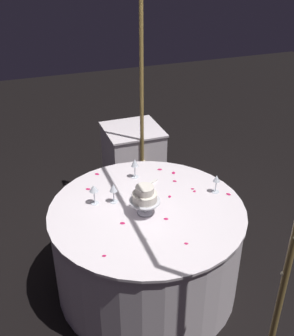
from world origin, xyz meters
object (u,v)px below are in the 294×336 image
at_px(tiered_cake, 145,196).
at_px(decorative_arch, 197,91).
at_px(cake_knife, 146,186).
at_px(main_table, 147,248).
at_px(wine_glass_0, 94,189).
at_px(wine_glass_1, 135,164).
at_px(wine_glass_2, 216,180).
at_px(side_table, 133,160).
at_px(wine_glass_3, 113,189).

bearing_deg(tiered_cake, decorative_arch, 96.72).
xyz_separation_m(decorative_arch, cake_knife, (-0.28, -0.25, -0.84)).
height_order(decorative_arch, main_table, decorative_arch).
xyz_separation_m(decorative_arch, main_table, (0.00, -0.35, -1.22)).
xyz_separation_m(tiered_cake, wine_glass_0, (-0.24, -0.31, -0.02)).
bearing_deg(tiered_cake, cake_knife, 158.41).
relative_size(decorative_arch, wine_glass_0, 15.33).
bearing_deg(wine_glass_0, cake_knife, 100.97).
bearing_deg(decorative_arch, wine_glass_0, -105.86).
xyz_separation_m(wine_glass_1, wine_glass_2, (0.43, 0.51, -0.01)).
bearing_deg(wine_glass_2, wine_glass_1, -129.73).
distance_m(decorative_arch, side_table, 1.84).
bearing_deg(side_table, wine_glass_2, 9.53).
distance_m(decorative_arch, wine_glass_1, 0.90).
bearing_deg(cake_knife, wine_glass_3, -69.01).
xyz_separation_m(wine_glass_1, wine_glass_3, (0.29, -0.26, -0.01)).
bearing_deg(side_table, wine_glass_1, -17.16).
distance_m(side_table, tiered_cake, 1.56).
xyz_separation_m(wine_glass_0, wine_glass_1, (-0.26, 0.40, 0.00)).
height_order(decorative_arch, tiered_cake, decorative_arch).
xyz_separation_m(main_table, wine_glass_2, (-0.03, 0.57, 0.48)).
bearing_deg(wine_glass_3, main_table, 50.58).
bearing_deg(main_table, decorative_arch, 90.02).
bearing_deg(tiered_cake, wine_glass_0, -128.12).
relative_size(main_table, tiered_cake, 6.51).
bearing_deg(wine_glass_0, wine_glass_1, 122.68).
relative_size(wine_glass_1, wine_glass_3, 1.08).
bearing_deg(wine_glass_0, decorative_arch, 74.14).
relative_size(side_table, cake_knife, 2.79).
xyz_separation_m(wine_glass_0, cake_knife, (-0.08, 0.43, -0.12)).
distance_m(wine_glass_2, cake_knife, 0.55).
bearing_deg(side_table, cake_knife, -12.88).
bearing_deg(decorative_arch, cake_knife, -137.87).
height_order(side_table, tiered_cake, tiered_cake).
bearing_deg(side_table, main_table, -14.09).
xyz_separation_m(decorative_arch, tiered_cake, (0.04, -0.38, -0.71)).
relative_size(wine_glass_2, wine_glass_3, 0.96).
bearing_deg(wine_glass_3, tiered_cake, 38.58).
bearing_deg(decorative_arch, wine_glass_1, -147.53).
distance_m(wine_glass_0, wine_glass_3, 0.14).
bearing_deg(wine_glass_1, wine_glass_0, -57.32).
bearing_deg(wine_glass_1, wine_glass_2, 50.27).
height_order(decorative_arch, wine_glass_3, decorative_arch).
distance_m(decorative_arch, tiered_cake, 0.80).
relative_size(main_table, wine_glass_1, 8.61).
height_order(wine_glass_1, wine_glass_2, wine_glass_1).
distance_m(wine_glass_2, wine_glass_3, 0.79).
bearing_deg(side_table, tiered_cake, -14.94).
xyz_separation_m(wine_glass_2, cake_knife, (-0.25, -0.48, -0.11)).
height_order(side_table, wine_glass_2, wine_glass_2).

